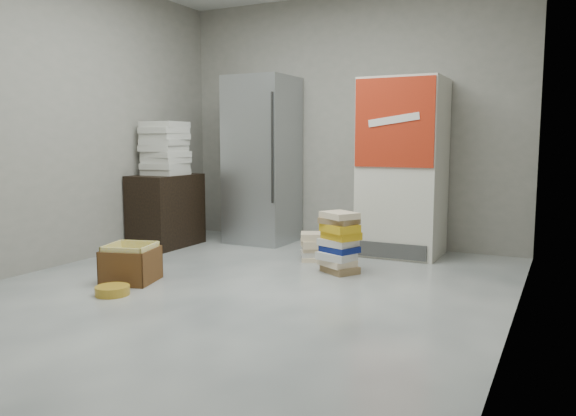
% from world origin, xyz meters
% --- Properties ---
extents(ground, '(5.00, 5.00, 0.00)m').
position_xyz_m(ground, '(0.00, 0.00, 0.00)').
color(ground, silver).
rests_on(ground, ground).
extents(room_shell, '(4.04, 5.04, 2.82)m').
position_xyz_m(room_shell, '(0.00, 0.00, 1.80)').
color(room_shell, gray).
rests_on(room_shell, ground).
extents(steel_fridge, '(0.70, 0.72, 1.90)m').
position_xyz_m(steel_fridge, '(-0.90, 2.13, 0.95)').
color(steel_fridge, '#A5A8AD').
rests_on(steel_fridge, ground).
extents(coke_cooler, '(0.80, 0.73, 1.80)m').
position_xyz_m(coke_cooler, '(0.75, 2.12, 0.90)').
color(coke_cooler, silver).
rests_on(coke_cooler, ground).
extents(wood_shelf, '(0.50, 0.80, 0.80)m').
position_xyz_m(wood_shelf, '(-1.73, 1.40, 0.40)').
color(wood_shelf, black).
rests_on(wood_shelf, ground).
extents(supply_box_stack, '(0.44, 0.44, 0.58)m').
position_xyz_m(supply_box_stack, '(-1.72, 1.40, 1.09)').
color(supply_box_stack, silver).
rests_on(supply_box_stack, wood_shelf).
extents(phonebook_stack_main, '(0.41, 0.39, 0.55)m').
position_xyz_m(phonebook_stack_main, '(0.48, 1.06, 0.28)').
color(phonebook_stack_main, olive).
rests_on(phonebook_stack_main, ground).
extents(phonebook_stack_side, '(0.39, 0.36, 0.28)m').
position_xyz_m(phonebook_stack_side, '(0.09, 1.45, 0.14)').
color(phonebook_stack_side, beige).
rests_on(phonebook_stack_side, ground).
extents(cardboard_box, '(0.49, 0.49, 0.32)m').
position_xyz_m(cardboard_box, '(-0.96, -0.02, 0.13)').
color(cardboard_box, yellow).
rests_on(cardboard_box, ground).
extents(bucket_lid, '(0.27, 0.27, 0.07)m').
position_xyz_m(bucket_lid, '(-0.81, -0.40, 0.03)').
color(bucket_lid, gold).
rests_on(bucket_lid, ground).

